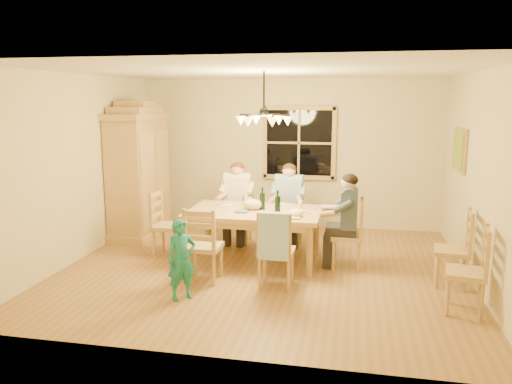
% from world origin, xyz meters
% --- Properties ---
extents(floor, '(5.50, 5.50, 0.00)m').
position_xyz_m(floor, '(0.00, 0.00, 0.00)').
color(floor, olive).
rests_on(floor, ground).
extents(ceiling, '(5.50, 5.00, 0.02)m').
position_xyz_m(ceiling, '(0.00, 0.00, 2.70)').
color(ceiling, white).
rests_on(ceiling, wall_back).
extents(wall_back, '(5.50, 0.02, 2.70)m').
position_xyz_m(wall_back, '(0.00, 2.50, 1.35)').
color(wall_back, beige).
rests_on(wall_back, floor).
extents(wall_left, '(0.02, 5.00, 2.70)m').
position_xyz_m(wall_left, '(-2.75, 0.00, 1.35)').
color(wall_left, beige).
rests_on(wall_left, floor).
extents(wall_right, '(0.02, 5.00, 2.70)m').
position_xyz_m(wall_right, '(2.75, 0.00, 1.35)').
color(wall_right, beige).
rests_on(wall_right, floor).
extents(window, '(1.30, 0.06, 1.30)m').
position_xyz_m(window, '(0.20, 2.47, 1.55)').
color(window, black).
rests_on(window, wall_back).
extents(painting, '(0.06, 0.78, 0.64)m').
position_xyz_m(painting, '(2.71, 1.20, 1.60)').
color(painting, '#A57747').
rests_on(painting, wall_right).
extents(chandelier, '(0.77, 0.68, 0.71)m').
position_xyz_m(chandelier, '(-0.00, 0.00, 2.08)').
color(chandelier, black).
rests_on(chandelier, ceiling).
extents(armoire, '(0.66, 1.40, 2.30)m').
position_xyz_m(armoire, '(-2.42, 1.33, 1.06)').
color(armoire, '#A57747').
rests_on(armoire, floor).
extents(dining_table, '(1.92, 1.19, 0.76)m').
position_xyz_m(dining_table, '(-0.19, 0.29, 0.66)').
color(dining_table, '#AB7D4C').
rests_on(dining_table, floor).
extents(chair_far_left, '(0.45, 0.43, 0.99)m').
position_xyz_m(chair_far_left, '(-0.65, 1.19, 0.30)').
color(chair_far_left, tan).
rests_on(chair_far_left, floor).
extents(chair_far_right, '(0.45, 0.43, 0.99)m').
position_xyz_m(chair_far_right, '(0.19, 1.18, 0.30)').
color(chair_far_right, tan).
rests_on(chair_far_right, floor).
extents(chair_near_left, '(0.45, 0.43, 0.99)m').
position_xyz_m(chair_near_left, '(-0.68, -0.61, 0.30)').
color(chair_near_left, tan).
rests_on(chair_near_left, floor).
extents(chair_near_right, '(0.45, 0.43, 0.99)m').
position_xyz_m(chair_near_right, '(0.28, -0.62, 0.30)').
color(chair_near_right, tan).
rests_on(chair_near_right, floor).
extents(chair_end_left, '(0.43, 0.45, 0.99)m').
position_xyz_m(chair_end_left, '(-1.51, 0.31, 0.30)').
color(chair_end_left, tan).
rests_on(chair_end_left, floor).
extents(chair_end_right, '(0.43, 0.45, 0.99)m').
position_xyz_m(chair_end_right, '(1.14, 0.27, 0.30)').
color(chair_end_right, tan).
rests_on(chair_end_right, floor).
extents(adult_woman, '(0.40, 0.42, 0.87)m').
position_xyz_m(adult_woman, '(-0.65, 1.19, 0.84)').
color(adult_woman, beige).
rests_on(adult_woman, floor).
extents(adult_plaid_man, '(0.40, 0.42, 0.87)m').
position_xyz_m(adult_plaid_man, '(0.19, 1.18, 0.84)').
color(adult_plaid_man, '#2E4980').
rests_on(adult_plaid_man, floor).
extents(adult_slate_man, '(0.42, 0.40, 0.87)m').
position_xyz_m(adult_slate_man, '(1.14, 0.27, 0.84)').
color(adult_slate_man, '#39475B').
rests_on(adult_slate_man, floor).
extents(towel, '(0.38, 0.10, 0.58)m').
position_xyz_m(towel, '(0.28, -0.81, 0.70)').
color(towel, '#99B3CF').
rests_on(towel, chair_near_right).
extents(wine_bottle_a, '(0.08, 0.08, 0.33)m').
position_xyz_m(wine_bottle_a, '(-0.09, 0.37, 0.93)').
color(wine_bottle_a, black).
rests_on(wine_bottle_a, dining_table).
extents(wine_bottle_b, '(0.08, 0.08, 0.33)m').
position_xyz_m(wine_bottle_b, '(0.17, 0.16, 0.93)').
color(wine_bottle_b, black).
rests_on(wine_bottle_b, dining_table).
extents(plate_woman, '(0.26, 0.26, 0.02)m').
position_xyz_m(plate_woman, '(-0.71, 0.62, 0.77)').
color(plate_woman, white).
rests_on(plate_woman, dining_table).
extents(plate_plaid, '(0.26, 0.26, 0.02)m').
position_xyz_m(plate_plaid, '(0.18, 0.64, 0.77)').
color(plate_plaid, white).
rests_on(plate_plaid, dining_table).
extents(plate_slate, '(0.26, 0.26, 0.02)m').
position_xyz_m(plate_slate, '(0.49, 0.26, 0.77)').
color(plate_slate, white).
rests_on(plate_slate, dining_table).
extents(wine_glass_a, '(0.06, 0.06, 0.14)m').
position_xyz_m(wine_glass_a, '(-0.30, 0.53, 0.83)').
color(wine_glass_a, silver).
rests_on(wine_glass_a, dining_table).
extents(wine_glass_b, '(0.06, 0.06, 0.14)m').
position_xyz_m(wine_glass_b, '(0.45, 0.46, 0.83)').
color(wine_glass_b, silver).
rests_on(wine_glass_b, dining_table).
extents(cap, '(0.20, 0.20, 0.11)m').
position_xyz_m(cap, '(0.45, 0.02, 0.82)').
color(cap, beige).
rests_on(cap, dining_table).
extents(napkin, '(0.18, 0.14, 0.03)m').
position_xyz_m(napkin, '(-0.34, 0.11, 0.78)').
color(napkin, slate).
rests_on(napkin, dining_table).
extents(cloth_bundle, '(0.28, 0.22, 0.15)m').
position_xyz_m(cloth_bundle, '(-0.23, 0.34, 0.84)').
color(cloth_bundle, '#C3AD8D').
rests_on(cloth_bundle, dining_table).
extents(child, '(0.42, 0.41, 0.97)m').
position_xyz_m(child, '(-0.75, -1.25, 0.48)').
color(child, '#1A766E').
rests_on(child, floor).
extents(chair_spare_front, '(0.49, 0.51, 0.99)m').
position_xyz_m(chair_spare_front, '(2.45, -1.00, 0.30)').
color(chair_spare_front, tan).
rests_on(chair_spare_front, floor).
extents(chair_spare_back, '(0.47, 0.49, 0.99)m').
position_xyz_m(chair_spare_back, '(2.45, -0.17, 0.30)').
color(chair_spare_back, tan).
rests_on(chair_spare_back, floor).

